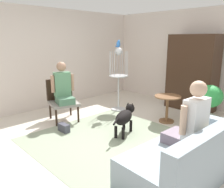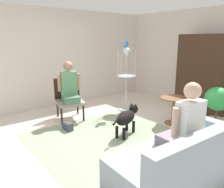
{
  "view_description": "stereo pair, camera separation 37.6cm",
  "coord_description": "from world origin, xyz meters",
  "px_view_note": "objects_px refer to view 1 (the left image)",
  "views": [
    {
      "loc": [
        2.71,
        -2.68,
        1.78
      ],
      "look_at": [
        0.09,
        -0.13,
        0.88
      ],
      "focal_mm": 36.18,
      "sensor_mm": 36.0,
      "label": 1
    },
    {
      "loc": [
        2.96,
        -2.4,
        1.78
      ],
      "look_at": [
        0.09,
        -0.13,
        0.88
      ],
      "focal_mm": 36.18,
      "sensor_mm": 36.0,
      "label": 2
    }
  ],
  "objects_px": {
    "armchair": "(62,97)",
    "armoire_cabinet": "(192,73)",
    "round_end_table": "(167,105)",
    "bird_cage_stand": "(119,75)",
    "potted_plant": "(209,101)",
    "person_on_armchair": "(63,86)",
    "handbag": "(64,128)",
    "person_on_couch": "(191,121)",
    "couch": "(192,156)",
    "parrot": "(118,44)",
    "dog": "(125,117)"
  },
  "relations": [
    {
      "from": "person_on_armchair",
      "to": "handbag",
      "type": "height_order",
      "value": "person_on_armchair"
    },
    {
      "from": "bird_cage_stand",
      "to": "armoire_cabinet",
      "type": "bearing_deg",
      "value": 48.78
    },
    {
      "from": "round_end_table",
      "to": "parrot",
      "type": "bearing_deg",
      "value": -174.33
    },
    {
      "from": "handbag",
      "to": "person_on_couch",
      "type": "bearing_deg",
      "value": 9.65
    },
    {
      "from": "potted_plant",
      "to": "armoire_cabinet",
      "type": "bearing_deg",
      "value": 133.93
    },
    {
      "from": "round_end_table",
      "to": "bird_cage_stand",
      "type": "bearing_deg",
      "value": -174.27
    },
    {
      "from": "round_end_table",
      "to": "armoire_cabinet",
      "type": "relative_size",
      "value": 0.31
    },
    {
      "from": "potted_plant",
      "to": "parrot",
      "type": "bearing_deg",
      "value": -165.92
    },
    {
      "from": "couch",
      "to": "bird_cage_stand",
      "type": "xyz_separation_m",
      "value": [
        -2.68,
        1.36,
        0.62
      ]
    },
    {
      "from": "person_on_couch",
      "to": "round_end_table",
      "type": "bearing_deg",
      "value": 130.36
    },
    {
      "from": "dog",
      "to": "bird_cage_stand",
      "type": "distance_m",
      "value": 1.62
    },
    {
      "from": "armoire_cabinet",
      "to": "handbag",
      "type": "height_order",
      "value": "armoire_cabinet"
    },
    {
      "from": "armchair",
      "to": "armoire_cabinet",
      "type": "distance_m",
      "value": 3.29
    },
    {
      "from": "couch",
      "to": "handbag",
      "type": "distance_m",
      "value": 2.48
    },
    {
      "from": "round_end_table",
      "to": "bird_cage_stand",
      "type": "height_order",
      "value": "bird_cage_stand"
    },
    {
      "from": "potted_plant",
      "to": "handbag",
      "type": "distance_m",
      "value": 2.99
    },
    {
      "from": "potted_plant",
      "to": "handbag",
      "type": "bearing_deg",
      "value": -128.4
    },
    {
      "from": "armchair",
      "to": "bird_cage_stand",
      "type": "distance_m",
      "value": 1.51
    },
    {
      "from": "person_on_couch",
      "to": "parrot",
      "type": "distance_m",
      "value": 3.13
    },
    {
      "from": "person_on_armchair",
      "to": "dog",
      "type": "relative_size",
      "value": 1.05
    },
    {
      "from": "person_on_couch",
      "to": "armoire_cabinet",
      "type": "distance_m",
      "value": 3.13
    },
    {
      "from": "parrot",
      "to": "armoire_cabinet",
      "type": "bearing_deg",
      "value": 48.48
    },
    {
      "from": "person_on_couch",
      "to": "dog",
      "type": "distance_m",
      "value": 1.59
    },
    {
      "from": "bird_cage_stand",
      "to": "armoire_cabinet",
      "type": "relative_size",
      "value": 0.84
    },
    {
      "from": "armchair",
      "to": "parrot",
      "type": "distance_m",
      "value": 1.86
    },
    {
      "from": "person_on_armchair",
      "to": "armoire_cabinet",
      "type": "xyz_separation_m",
      "value": [
        1.5,
        2.85,
        0.16
      ]
    },
    {
      "from": "person_on_couch",
      "to": "round_end_table",
      "type": "height_order",
      "value": "person_on_couch"
    },
    {
      "from": "parrot",
      "to": "handbag",
      "type": "bearing_deg",
      "value": -81.63
    },
    {
      "from": "armoire_cabinet",
      "to": "handbag",
      "type": "bearing_deg",
      "value": -107.11
    },
    {
      "from": "armchair",
      "to": "handbag",
      "type": "relative_size",
      "value": 3.4
    },
    {
      "from": "armoire_cabinet",
      "to": "potted_plant",
      "type": "bearing_deg",
      "value": -46.07
    },
    {
      "from": "couch",
      "to": "handbag",
      "type": "xyz_separation_m",
      "value": [
        -2.43,
        -0.43,
        -0.2
      ]
    },
    {
      "from": "armchair",
      "to": "potted_plant",
      "type": "xyz_separation_m",
      "value": [
        2.51,
        1.92,
        0.04
      ]
    },
    {
      "from": "potted_plant",
      "to": "couch",
      "type": "bearing_deg",
      "value": -72.35
    },
    {
      "from": "couch",
      "to": "parrot",
      "type": "distance_m",
      "value": 3.32
    },
    {
      "from": "armchair",
      "to": "potted_plant",
      "type": "relative_size",
      "value": 1.03
    },
    {
      "from": "dog",
      "to": "armoire_cabinet",
      "type": "relative_size",
      "value": 0.45
    },
    {
      "from": "round_end_table",
      "to": "bird_cage_stand",
      "type": "relative_size",
      "value": 0.37
    },
    {
      "from": "armchair",
      "to": "parrot",
      "type": "bearing_deg",
      "value": 73.63
    },
    {
      "from": "person_on_couch",
      "to": "armoire_cabinet",
      "type": "xyz_separation_m",
      "value": [
        -1.41,
        2.79,
        0.19
      ]
    },
    {
      "from": "person_on_armchair",
      "to": "parrot",
      "type": "height_order",
      "value": "parrot"
    },
    {
      "from": "bird_cage_stand",
      "to": "round_end_table",
      "type": "bearing_deg",
      "value": 5.73
    },
    {
      "from": "person_on_armchair",
      "to": "handbag",
      "type": "distance_m",
      "value": 0.94
    },
    {
      "from": "person_on_couch",
      "to": "parrot",
      "type": "xyz_separation_m",
      "value": [
        -2.65,
        1.38,
        0.91
      ]
    },
    {
      "from": "bird_cage_stand",
      "to": "handbag",
      "type": "height_order",
      "value": "bird_cage_stand"
    },
    {
      "from": "armchair",
      "to": "person_on_couch",
      "type": "distance_m",
      "value": 3.07
    },
    {
      "from": "armchair",
      "to": "person_on_couch",
      "type": "relative_size",
      "value": 1.02
    },
    {
      "from": "couch",
      "to": "potted_plant",
      "type": "relative_size",
      "value": 2.28
    },
    {
      "from": "armchair",
      "to": "potted_plant",
      "type": "height_order",
      "value": "armchair"
    },
    {
      "from": "person_on_couch",
      "to": "round_end_table",
      "type": "xyz_separation_m",
      "value": [
        -1.29,
        1.52,
        -0.36
      ]
    }
  ]
}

